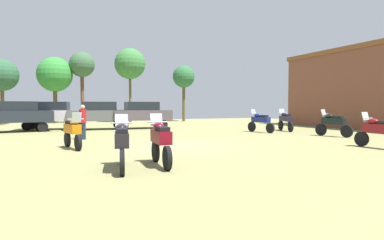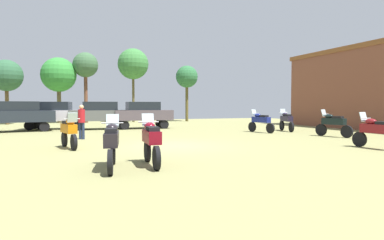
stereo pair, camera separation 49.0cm
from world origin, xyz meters
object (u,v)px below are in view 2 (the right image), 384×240
object	(u,v)px
person_1	(82,119)
tree_6	(133,64)
motorcycle_4	(377,131)
car_6	(143,113)
motorcycle_7	(151,140)
car_1	(53,113)
tree_1	(85,66)
tree_5	(187,77)
motorcycle_2	(286,120)
motorcycle_3	(69,131)
tree_2	(6,76)
tree_7	(59,75)
motorcycle_5	(333,123)
car_3	(19,114)
motorcycle_1	(112,142)
car_2	(100,113)
motorcycle_8	(261,121)

from	to	relation	value
person_1	tree_6	distance (m)	18.44
motorcycle_4	tree_6	size ratio (longest dim) A/B	0.29
motorcycle_4	car_6	world-z (taller)	car_6
motorcycle_7	car_1	bearing A→B (deg)	104.08
car_1	tree_1	size ratio (longest dim) A/B	0.65
tree_5	person_1	bearing A→B (deg)	-126.25
motorcycle_2	motorcycle_3	xyz separation A→B (m)	(-13.89, -4.31, -0.02)
tree_2	tree_7	xyz separation A→B (m)	(4.39, 1.03, 0.30)
motorcycle_5	tree_7	size ratio (longest dim) A/B	0.34
car_3	tree_5	xyz separation A→B (m)	(15.40, 9.44, 3.61)
tree_7	car_3	bearing A→B (deg)	-102.82
tree_1	tree_7	size ratio (longest dim) A/B	1.09
motorcycle_1	motorcycle_7	xyz separation A→B (m)	(1.14, 0.13, -0.00)
car_2	tree_5	size ratio (longest dim) A/B	0.72
tree_1	motorcycle_5	bearing A→B (deg)	-60.55
motorcycle_5	tree_2	distance (m)	27.57
motorcycle_8	tree_1	bearing A→B (deg)	108.21
motorcycle_7	tree_7	bearing A→B (deg)	99.87
motorcycle_4	motorcycle_7	size ratio (longest dim) A/B	1.06
motorcycle_1	car_6	world-z (taller)	car_6
motorcycle_2	motorcycle_8	distance (m)	2.25
motorcycle_8	car_1	distance (m)	14.79
tree_5	motorcycle_2	bearing A→B (deg)	-84.87
motorcycle_8	tree_5	world-z (taller)	tree_5
car_2	car_6	size ratio (longest dim) A/B	1.00
motorcycle_2	car_3	bearing A→B (deg)	175.64
motorcycle_2	car_1	world-z (taller)	car_1
tree_1	tree_7	bearing A→B (deg)	172.32
motorcycle_3	tree_7	bearing A→B (deg)	-101.40
car_1	car_3	distance (m)	2.63
car_2	motorcycle_8	bearing A→B (deg)	-123.38
motorcycle_2	motorcycle_5	size ratio (longest dim) A/B	1.04
car_3	tree_6	size ratio (longest dim) A/B	0.59
motorcycle_8	person_1	distance (m)	10.98
motorcycle_8	tree_2	size ratio (longest dim) A/B	0.38
motorcycle_8	tree_1	xyz separation A→B (m)	(-9.62, 16.70, 4.93)
car_1	tree_5	bearing A→B (deg)	-47.64
motorcycle_5	tree_7	distance (m)	25.70
motorcycle_7	car_1	distance (m)	17.12
tree_1	tree_5	xyz separation A→B (m)	(10.46, -0.93, -0.88)
motorcycle_2	car_2	xyz separation A→B (m)	(-11.57, 6.27, 0.43)
car_6	tree_2	world-z (taller)	tree_2
person_1	tree_2	world-z (taller)	tree_2
motorcycle_8	car_2	bearing A→B (deg)	133.09
car_1	tree_6	size ratio (longest dim) A/B	0.60
motorcycle_2	motorcycle_5	distance (m)	4.33
car_6	motorcycle_7	bearing A→B (deg)	169.33
car_6	tree_6	bearing A→B (deg)	-5.96
tree_5	tree_2	bearing A→B (deg)	179.23
motorcycle_5	tree_7	xyz separation A→B (m)	(-14.20, 21.05, 3.96)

